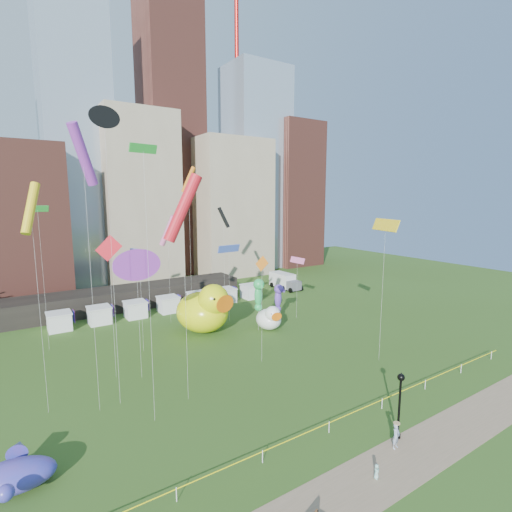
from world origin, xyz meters
TOP-DOWN VIEW (x-y plane):
  - ground at (0.00, 0.00)m, footprint 160.00×160.00m
  - footpath at (0.00, -5.00)m, footprint 70.00×4.00m
  - skyline at (2.25, 61.06)m, footprint 101.00×23.00m
  - crane_right at (30.89, 64.00)m, footprint 23.00×1.00m
  - pavilion at (-4.00, 42.00)m, footprint 38.00×6.00m
  - vendor_tents at (1.02, 36.00)m, footprint 33.24×2.80m
  - caution_tape at (0.00, 0.00)m, footprint 50.00×0.06m
  - big_duck at (1.74, 24.75)m, footprint 7.86×9.31m
  - small_duck at (9.32, 20.93)m, footprint 3.82×4.72m
  - seahorse_green at (7.94, 21.42)m, footprint 1.76×2.02m
  - seahorse_purple at (12.65, 23.45)m, footprint 1.53×1.83m
  - whale_inflatable at (-19.80, 6.31)m, footprint 5.04×6.11m
  - lamppost at (3.76, -3.20)m, footprint 0.53×0.53m
  - box_truck at (25.16, 38.42)m, footprint 3.02×6.96m
  - woman at (2.64, -3.87)m, footprint 0.72×0.53m
  - toddler at (-0.87, -5.10)m, footprint 0.39×0.34m
  - kite_0 at (-6.82, 10.35)m, footprint 3.43×1.57m
  - kite_1 at (15.59, 22.96)m, footprint 0.59×2.74m
  - kite_2 at (-11.99, 12.80)m, footprint 1.67×0.58m
  - kite_3 at (-15.86, 29.26)m, footprint 2.23×0.71m
  - kite_4 at (13.67, 6.57)m, footprint 1.71×4.01m
  - kite_5 at (6.61, 26.86)m, footprint 3.44×0.79m
  - kite_6 at (2.84, 13.16)m, footprint 0.54×1.63m
  - kite_7 at (-13.70, 12.55)m, footprint 2.50×2.43m
  - kite_8 at (-11.06, 18.08)m, footprint 2.22×1.22m
  - kite_9 at (-0.55, 30.96)m, footprint 2.33×2.25m
  - kite_10 at (9.58, 33.76)m, footprint 2.01×1.21m
  - kite_11 at (-10.36, 8.68)m, footprint 2.09×0.71m
  - kite_12 at (-17.26, 14.53)m, footprint 1.91×2.31m
  - kite_13 at (-6.84, 23.01)m, footprint 1.47×2.25m
  - kite_14 at (2.01, 29.42)m, footprint 2.02×1.73m
  - kite_15 at (-8.98, 16.65)m, footprint 3.01×0.40m

SIDE VIEW (x-z plane):
  - ground at x=0.00m, z-range 0.00..0.00m
  - footpath at x=0.00m, z-range 0.00..0.02m
  - toddler at x=-0.87m, z-range 0.02..0.97m
  - caution_tape at x=0.00m, z-range 0.23..1.13m
  - woman at x=2.64m, z-range 0.02..1.83m
  - whale_inflatable at x=-19.80m, z-range -0.09..2.00m
  - vendor_tents at x=1.02m, z-range -0.09..2.31m
  - box_truck at x=25.16m, z-range 0.04..2.96m
  - small_duck at x=9.32m, z-range -0.14..3.30m
  - pavilion at x=-4.00m, z-range 0.00..3.20m
  - big_duck at x=1.74m, z-range -0.27..6.37m
  - lamppost at x=3.76m, z-range 0.57..5.65m
  - seahorse_purple at x=12.65m, z-range 0.95..6.20m
  - seahorse_green at x=7.94m, z-range 1.71..8.68m
  - kite_1 at x=15.59m, z-range 4.00..12.91m
  - kite_6 at x=2.84m, z-range 4.58..16.09m
  - kite_5 at x=6.61m, z-range 4.90..15.81m
  - kite_15 at x=-8.98m, z-range 4.83..17.49m
  - kite_13 at x=-6.84m, z-range 5.45..17.25m
  - kite_8 at x=-11.06m, z-range 5.51..19.47m
  - kite_9 at x=-0.55m, z-range 5.39..20.46m
  - kite_10 at x=9.58m, z-range 6.29..22.23m
  - kite_4 at x=13.67m, z-range 6.94..22.14m
  - kite_3 at x=-15.86m, z-range 7.73..24.23m
  - kite_0 at x=-6.82m, z-range 6.85..26.20m
  - kite_12 at x=-17.26m, z-range 7.27..25.85m
  - kite_14 at x=2.01m, z-range 8.94..30.43m
  - kite_11 at x=-10.36m, z-range 9.91..31.04m
  - kite_7 at x=-13.70m, z-range 9.10..31.94m
  - skyline at x=2.25m, z-range -12.56..55.44m
  - kite_2 at x=-11.99m, z-range 11.18..35.45m
  - crane_right at x=30.89m, z-range 8.90..84.90m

